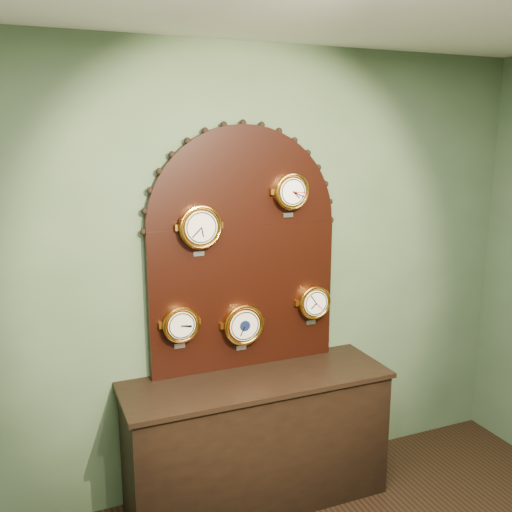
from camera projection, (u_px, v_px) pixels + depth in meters
name	position (u px, v px, depth m)	size (l,w,h in m)	color
wall_back	(241.00, 276.00, 3.51)	(4.00, 4.00, 0.00)	#496042
shop_counter	(257.00, 442.00, 3.48)	(1.60, 0.50, 0.80)	black
display_board	(244.00, 242.00, 3.42)	(1.26, 0.06, 1.53)	black
roman_clock	(200.00, 227.00, 3.22)	(0.26, 0.08, 0.31)	orange
arabic_clock	(291.00, 191.00, 3.40)	(0.23, 0.08, 0.28)	orange
hygrometer	(180.00, 324.00, 3.30)	(0.22, 0.08, 0.27)	orange
barometer	(243.00, 324.00, 3.45)	(0.26, 0.08, 0.31)	orange
tide_clock	(314.00, 302.00, 3.62)	(0.22, 0.08, 0.27)	orange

